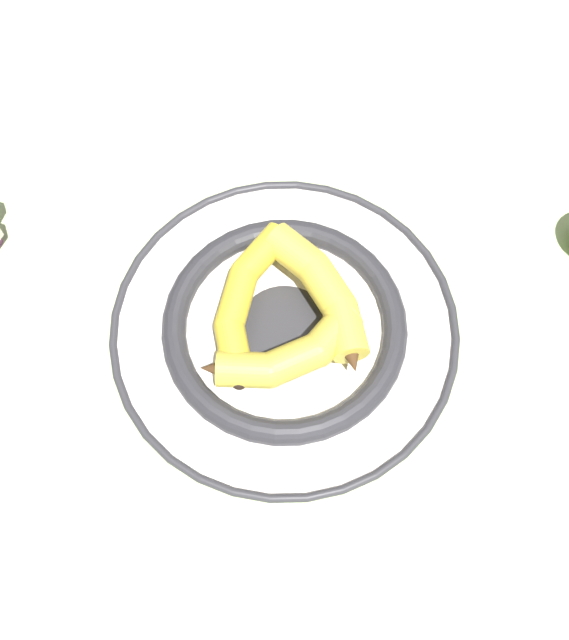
{
  "coord_description": "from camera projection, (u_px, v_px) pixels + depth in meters",
  "views": [
    {
      "loc": [
        -0.07,
        0.3,
        0.76
      ],
      "look_at": [
        0.02,
        -0.02,
        0.04
      ],
      "focal_mm": 42.0,
      "sensor_mm": 36.0,
      "label": 1
    }
  ],
  "objects": [
    {
      "name": "banana_c",
      "position": [
        245.0,
        297.0,
        0.79
      ],
      "size": [
        0.06,
        0.2,
        0.03
      ],
      "rotation": [
        0.0,
        0.0,
        7.9
      ],
      "color": "yellow",
      "rests_on": "decorative_bowl"
    },
    {
      "name": "decorative_bowl",
      "position": [
        284.0,
        328.0,
        0.81
      ],
      "size": [
        0.38,
        0.38,
        0.04
      ],
      "color": "white",
      "rests_on": "ground_plane"
    },
    {
      "name": "banana_a",
      "position": [
        288.0,
        356.0,
        0.76
      ],
      "size": [
        0.15,
        0.12,
        0.04
      ],
      "rotation": [
        0.0,
        0.0,
        3.84
      ],
      "color": "gold",
      "rests_on": "decorative_bowl"
    },
    {
      "name": "banana_b",
      "position": [
        324.0,
        292.0,
        0.79
      ],
      "size": [
        0.15,
        0.15,
        0.04
      ],
      "rotation": [
        0.0,
        0.0,
        5.5
      ],
      "color": "yellow",
      "rests_on": "decorative_bowl"
    },
    {
      "name": "ground_plane",
      "position": [
        300.0,
        354.0,
        0.82
      ],
      "size": [
        2.8,
        2.8,
        0.0
      ],
      "primitive_type": "plane",
      "color": "#B2C693"
    }
  ]
}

